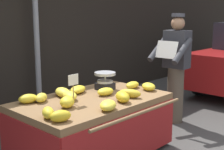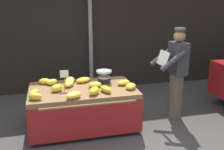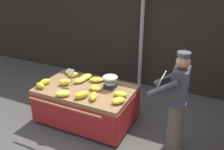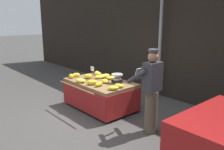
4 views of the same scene
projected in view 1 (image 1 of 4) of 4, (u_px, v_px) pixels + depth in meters
back_wall at (18, 12)px, 5.34m from camera, size 16.00×0.24×3.46m
street_pole at (36, 28)px, 5.24m from camera, size 0.09×0.09×2.97m
banana_cart at (92, 114)px, 3.88m from camera, size 1.83×1.32×0.72m
weighing_scale at (105, 81)px, 4.26m from camera, size 0.28×0.28×0.23m
price_sign at (73, 83)px, 3.58m from camera, size 0.14×0.01×0.34m
banana_bunch_0 at (149, 87)px, 4.24m from camera, size 0.27×0.29×0.10m
banana_bunch_1 at (108, 105)px, 3.39m from camera, size 0.31×0.29×0.10m
banana_bunch_2 at (48, 113)px, 3.13m from camera, size 0.20×0.24×0.11m
banana_bunch_3 at (123, 97)px, 3.69m from camera, size 0.25×0.30×0.12m
banana_bunch_4 at (105, 92)px, 3.99m from camera, size 0.24×0.17×0.09m
banana_bunch_5 at (70, 96)px, 3.79m from camera, size 0.25×0.31×0.10m
banana_bunch_6 at (28, 99)px, 3.65m from camera, size 0.25×0.20×0.10m
banana_bunch_7 at (67, 102)px, 3.48m from camera, size 0.26×0.26×0.12m
banana_bunch_8 at (41, 98)px, 3.70m from camera, size 0.24×0.22×0.10m
banana_bunch_9 at (132, 85)px, 4.35m from camera, size 0.26×0.18×0.09m
banana_bunch_10 at (60, 116)px, 3.03m from camera, size 0.24×0.19×0.11m
banana_bunch_11 at (130, 93)px, 3.88m from camera, size 0.21×0.30×0.11m
banana_bunch_12 at (78, 89)px, 4.10m from camera, size 0.33×0.27×0.09m
banana_bunch_13 at (63, 92)px, 3.92m from camera, size 0.24×0.33×0.11m
vendor_person at (176, 68)px, 5.01m from camera, size 0.59×0.53×1.71m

